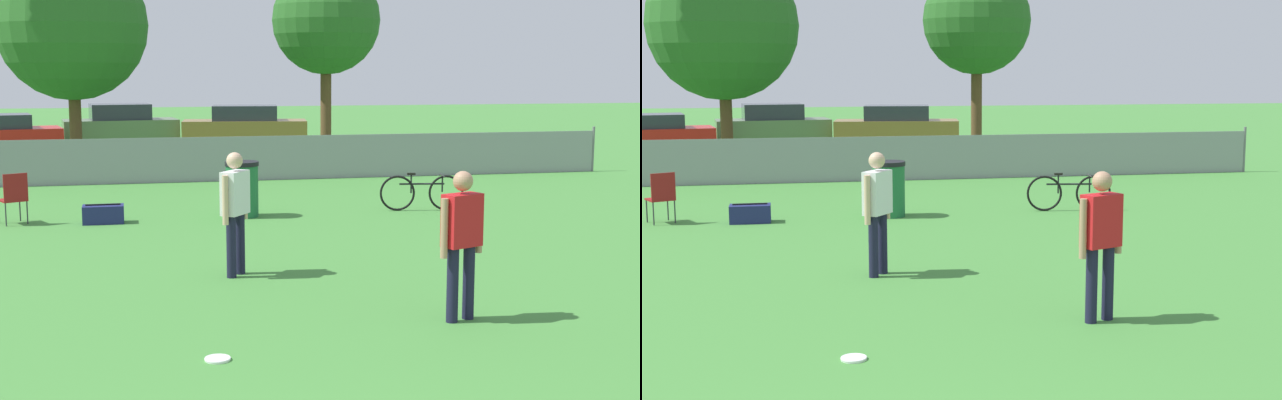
{
  "view_description": "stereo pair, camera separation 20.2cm",
  "coord_description": "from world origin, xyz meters",
  "views": [
    {
      "loc": [
        -0.63,
        -3.86,
        2.79
      ],
      "look_at": [
        1.84,
        7.53,
        1.05
      ],
      "focal_mm": 50.0,
      "sensor_mm": 36.0,
      "label": 1
    },
    {
      "loc": [
        -0.43,
        -3.9,
        2.79
      ],
      "look_at": [
        1.84,
        7.53,
        1.05
      ],
      "focal_mm": 50.0,
      "sensor_mm": 36.0,
      "label": 2
    }
  ],
  "objects": [
    {
      "name": "fence_backline",
      "position": [
        0.0,
        18.0,
        0.55
      ],
      "size": [
        23.39,
        0.07,
        1.21
      ],
      "color": "gray",
      "rests_on": "ground_plane"
    },
    {
      "name": "tree_near_pole",
      "position": [
        -1.96,
        20.72,
        3.89
      ],
      "size": [
        3.97,
        3.97,
        5.88
      ],
      "color": "brown",
      "rests_on": "ground_plane"
    },
    {
      "name": "tree_far_right",
      "position": [
        5.11,
        21.76,
        4.12
      ],
      "size": [
        3.15,
        3.15,
        5.72
      ],
      "color": "brown",
      "rests_on": "ground_plane"
    },
    {
      "name": "player_receiver_white",
      "position": [
        0.76,
        7.87,
        0.98
      ],
      "size": [
        0.44,
        0.5,
        1.68
      ],
      "rotation": [
        0.0,
        0.0,
        0.93
      ],
      "color": "#191933",
      "rests_on": "ground_plane"
    },
    {
      "name": "player_defender_red",
      "position": [
        2.93,
        5.2,
        0.98
      ],
      "size": [
        0.56,
        0.37,
        1.68
      ],
      "rotation": [
        0.0,
        0.0,
        0.38
      ],
      "color": "#191933",
      "rests_on": "ground_plane"
    },
    {
      "name": "frisbee_disc",
      "position": [
        0.16,
        4.4,
        0.01
      ],
      "size": [
        0.26,
        0.26,
        0.03
      ],
      "color": "white",
      "rests_on": "ground_plane"
    },
    {
      "name": "folding_chair_sideline",
      "position": [
        -2.64,
        12.67,
        0.52
      ],
      "size": [
        0.58,
        0.58,
        0.93
      ],
      "rotation": [
        0.0,
        0.0,
        3.58
      ],
      "color": "#333338",
      "rests_on": "ground_plane"
    },
    {
      "name": "bicycle_sideline",
      "position": [
        4.99,
        12.61,
        0.36
      ],
      "size": [
        1.65,
        0.44,
        0.75
      ],
      "rotation": [
        0.0,
        0.0,
        -0.15
      ],
      "color": "black",
      "rests_on": "ground_plane"
    },
    {
      "name": "trash_bin",
      "position": [
        1.45,
        12.64,
        0.53
      ],
      "size": [
        0.64,
        0.64,
        1.05
      ],
      "color": "#1E6638",
      "rests_on": "ground_plane"
    },
    {
      "name": "gear_bag_sideline",
      "position": [
        -1.09,
        12.46,
        0.16
      ],
      "size": [
        0.73,
        0.4,
        0.35
      ],
      "color": "navy",
      "rests_on": "ground_plane"
    },
    {
      "name": "parked_car_olive",
      "position": [
        -0.86,
        29.02,
        0.71
      ],
      "size": [
        4.18,
        2.22,
        1.49
      ],
      "rotation": [
        0.0,
        0.0,
        0.11
      ],
      "color": "black",
      "rests_on": "ground_plane"
    },
    {
      "name": "parked_car_tan",
      "position": [
        3.52,
        28.03,
        0.69
      ],
      "size": [
        4.59,
        2.26,
        1.44
      ],
      "rotation": [
        0.0,
        0.0,
        -0.14
      ],
      "color": "black",
      "rests_on": "ground_plane"
    }
  ]
}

